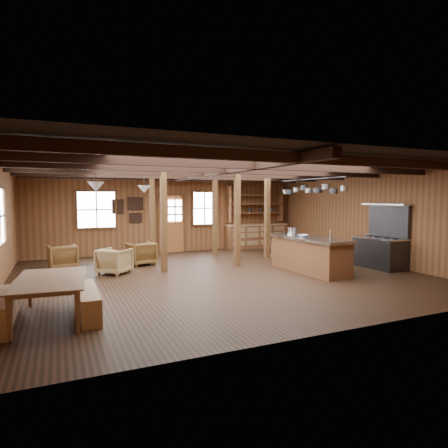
# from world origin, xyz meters

# --- Properties ---
(room) EXTENTS (10.04, 9.04, 2.84)m
(room) POSITION_xyz_m (0.00, 0.00, 1.40)
(room) COLOR black
(room) RESTS_ON ground
(ceiling_joists) EXTENTS (9.80, 8.82, 0.18)m
(ceiling_joists) POSITION_xyz_m (0.00, 0.18, 2.68)
(ceiling_joists) COLOR black
(ceiling_joists) RESTS_ON ceiling
(timber_posts) EXTENTS (3.95, 2.35, 2.80)m
(timber_posts) POSITION_xyz_m (0.52, 2.08, 1.40)
(timber_posts) COLOR #462D14
(timber_posts) RESTS_ON floor
(back_door) EXTENTS (1.02, 0.08, 2.15)m
(back_door) POSITION_xyz_m (0.00, 4.45, 0.88)
(back_door) COLOR brown
(back_door) RESTS_ON floor
(window_back_left) EXTENTS (1.32, 0.06, 1.32)m
(window_back_left) POSITION_xyz_m (-2.60, 4.46, 1.60)
(window_back_left) COLOR white
(window_back_left) RESTS_ON wall_back
(window_back_right) EXTENTS (1.02, 0.06, 1.32)m
(window_back_right) POSITION_xyz_m (1.30, 4.46, 1.60)
(window_back_right) COLOR white
(window_back_right) RESTS_ON wall_back
(notice_boards) EXTENTS (1.08, 0.03, 0.90)m
(notice_boards) POSITION_xyz_m (-1.50, 4.46, 1.64)
(notice_boards) COLOR beige
(notice_boards) RESTS_ON wall_back
(back_counter) EXTENTS (2.55, 0.60, 2.45)m
(back_counter) POSITION_xyz_m (3.40, 4.20, 0.60)
(back_counter) COLOR #5B331B
(back_counter) RESTS_ON floor
(pendant_lamps) EXTENTS (1.86, 2.36, 0.66)m
(pendant_lamps) POSITION_xyz_m (-2.25, 1.00, 2.25)
(pendant_lamps) COLOR #2F2F31
(pendant_lamps) RESTS_ON ceiling
(pot_rack) EXTENTS (0.36, 3.00, 0.46)m
(pot_rack) POSITION_xyz_m (3.07, 0.29, 2.26)
(pot_rack) COLOR #2F2F31
(pot_rack) RESTS_ON ceiling
(kitchen_island) EXTENTS (1.02, 2.54, 1.20)m
(kitchen_island) POSITION_xyz_m (2.42, -0.57, 0.48)
(kitchen_island) COLOR #5B331B
(kitchen_island) RESTS_ON floor
(step_stool) EXTENTS (0.47, 0.34, 0.42)m
(step_stool) POSITION_xyz_m (2.94, 1.80, 0.21)
(step_stool) COLOR #956844
(step_stool) RESTS_ON floor
(commercial_range) EXTENTS (0.78, 1.49, 1.84)m
(commercial_range) POSITION_xyz_m (4.65, -0.93, 0.61)
(commercial_range) COLOR #2F2F31
(commercial_range) RESTS_ON floor
(dining_table) EXTENTS (1.24, 2.03, 0.68)m
(dining_table) POSITION_xyz_m (-3.90, -2.11, 0.34)
(dining_table) COLOR brown
(dining_table) RESTS_ON floor
(bench_wall) EXTENTS (0.32, 1.71, 0.47)m
(bench_wall) POSITION_xyz_m (-4.65, -2.11, 0.24)
(bench_wall) COLOR #956844
(bench_wall) RESTS_ON floor
(bench_aisle) EXTENTS (0.31, 1.63, 0.45)m
(bench_aisle) POSITION_xyz_m (-3.36, -2.11, 0.22)
(bench_aisle) COLOR #956844
(bench_aisle) RESTS_ON floor
(armchair_a) EXTENTS (0.83, 0.85, 0.68)m
(armchair_a) POSITION_xyz_m (-3.71, 2.59, 0.34)
(armchair_a) COLOR brown
(armchair_a) RESTS_ON floor
(armchair_b) EXTENTS (0.86, 0.87, 0.68)m
(armchair_b) POSITION_xyz_m (-1.55, 2.31, 0.34)
(armchair_b) COLOR brown
(armchair_b) RESTS_ON floor
(armchair_c) EXTENTS (1.04, 1.04, 0.68)m
(armchair_c) POSITION_xyz_m (-2.47, 1.28, 0.34)
(armchair_c) COLOR olive
(armchair_c) RESTS_ON floor
(counter_pot) EXTENTS (0.32, 0.32, 0.19)m
(counter_pot) POSITION_xyz_m (2.54, 0.40, 1.04)
(counter_pot) COLOR silver
(counter_pot) RESTS_ON kitchen_island
(bowl) EXTENTS (0.29, 0.29, 0.07)m
(bowl) POSITION_xyz_m (2.27, -0.48, 0.97)
(bowl) COLOR silver
(bowl) RESTS_ON kitchen_island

